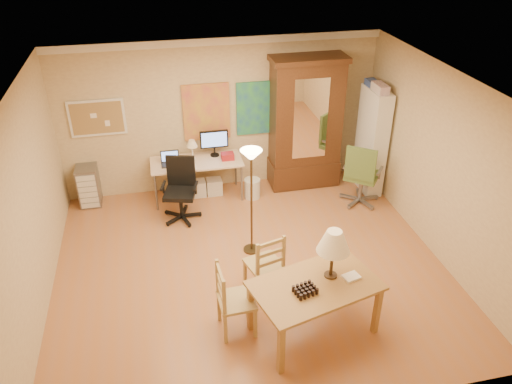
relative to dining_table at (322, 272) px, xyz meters
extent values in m
plane|color=#AF6C3E|center=(-0.57, 1.33, -0.87)|extent=(5.50, 5.50, 0.00)
cube|color=white|center=(-0.57, 3.79, 1.77)|extent=(5.50, 0.08, 0.12)
cube|color=#A77E4E|center=(-2.62, 3.80, 0.63)|extent=(0.90, 0.04, 0.62)
cube|color=gold|center=(-0.82, 3.80, 0.58)|extent=(0.80, 0.04, 1.00)
cube|color=#22608A|center=(0.08, 3.80, 0.58)|extent=(0.75, 0.04, 0.95)
cube|color=olive|center=(-0.08, -0.04, -0.16)|extent=(1.64, 1.23, 0.04)
cube|color=olive|center=(-0.63, -0.57, -0.52)|extent=(0.08, 0.08, 0.69)
cube|color=olive|center=(0.65, -0.22, -0.52)|extent=(0.08, 0.08, 0.69)
cube|color=olive|center=(-0.82, 0.15, -0.52)|extent=(0.08, 0.08, 0.69)
cube|color=olive|center=(0.46, 0.49, -0.52)|extent=(0.08, 0.08, 0.69)
cylinder|color=black|center=(0.14, 0.07, -0.13)|extent=(0.16, 0.16, 0.02)
cylinder|color=black|center=(0.14, 0.07, 0.06)|extent=(0.04, 0.04, 0.39)
cone|color=#FCE9C5|center=(0.14, 0.07, 0.37)|extent=(0.39, 0.39, 0.27)
cube|color=white|center=(0.37, -0.02, -0.12)|extent=(0.23, 0.19, 0.03)
cube|color=black|center=(-0.24, -0.15, -0.10)|extent=(0.32, 0.28, 0.08)
cube|color=#9D8148|center=(-0.50, 0.81, -0.42)|extent=(0.54, 0.52, 0.04)
cube|color=#9D8148|center=(-0.37, 1.03, -0.66)|extent=(0.05, 0.05, 0.43)
cube|color=#9D8148|center=(-0.73, 0.93, -0.66)|extent=(0.05, 0.05, 0.43)
cube|color=#9D8148|center=(-0.27, 0.68, -0.66)|extent=(0.05, 0.05, 0.43)
cube|color=#9D8148|center=(-0.64, 0.58, -0.66)|extent=(0.05, 0.05, 0.43)
cube|color=#9D8148|center=(-0.27, 0.68, -0.17)|extent=(0.05, 0.05, 0.50)
cube|color=#9D8148|center=(-0.64, 0.58, -0.17)|extent=(0.05, 0.05, 0.50)
cube|color=#9D8148|center=(-0.45, 0.63, -0.12)|extent=(0.37, 0.13, 0.05)
cube|color=#9D8148|center=(-0.98, 0.18, -0.41)|extent=(0.45, 0.47, 0.04)
cube|color=#9D8148|center=(-0.79, 0.00, -0.65)|extent=(0.04, 0.04, 0.44)
cube|color=#9D8148|center=(-0.81, 0.39, -0.65)|extent=(0.04, 0.04, 0.44)
cube|color=#9D8148|center=(-1.16, -0.02, -0.65)|extent=(0.04, 0.04, 0.44)
cube|color=#9D8148|center=(-1.17, 0.37, -0.65)|extent=(0.04, 0.04, 0.44)
cube|color=#9D8148|center=(-1.16, -0.02, -0.16)|extent=(0.04, 0.04, 0.51)
cube|color=#9D8148|center=(-1.17, 0.37, -0.16)|extent=(0.04, 0.04, 0.51)
cube|color=#9D8148|center=(-1.16, 0.18, -0.11)|extent=(0.05, 0.39, 0.05)
cylinder|color=#3D2C18|center=(-0.48, 1.71, -0.86)|extent=(0.25, 0.25, 0.03)
cylinder|color=#3D2C18|center=(-0.48, 1.71, -0.06)|extent=(0.03, 0.03, 1.58)
cone|color=#FFE0A5|center=(-0.48, 1.71, 0.75)|extent=(0.31, 0.31, 0.13)
cube|color=beige|center=(-1.08, 3.45, -0.17)|extent=(1.56, 0.68, 0.03)
cylinder|color=slate|center=(-1.81, 3.16, -0.53)|extent=(0.04, 0.04, 0.68)
cylinder|color=slate|center=(-0.35, 3.16, -0.53)|extent=(0.04, 0.04, 0.68)
cylinder|color=slate|center=(-1.81, 3.75, -0.53)|extent=(0.04, 0.04, 0.68)
cylinder|color=slate|center=(-0.35, 3.75, -0.53)|extent=(0.04, 0.04, 0.68)
cube|color=black|center=(-1.52, 3.40, -0.15)|extent=(0.31, 0.21, 0.02)
cube|color=black|center=(-1.52, 3.56, -0.04)|extent=(0.31, 0.05, 0.20)
cube|color=black|center=(-0.74, 3.60, 0.16)|extent=(0.49, 0.04, 0.31)
cone|color=#FCE9C5|center=(-1.13, 3.55, 0.14)|extent=(0.20, 0.20, 0.12)
cube|color=white|center=(-1.23, 3.31, -0.15)|extent=(0.24, 0.31, 0.01)
cube|color=maroon|center=(-0.54, 3.40, -0.10)|extent=(0.21, 0.16, 0.12)
cube|color=white|center=(-1.37, 3.50, -0.72)|extent=(0.27, 0.23, 0.29)
cube|color=white|center=(-1.08, 3.50, -0.72)|extent=(0.27, 0.23, 0.29)
cube|color=silver|center=(-0.79, 3.50, -0.72)|extent=(0.27, 0.23, 0.29)
cylinder|color=black|center=(-1.43, 2.81, -0.62)|extent=(0.06, 0.06, 0.40)
cube|color=black|center=(-1.43, 2.81, -0.38)|extent=(0.59, 0.57, 0.07)
cube|color=black|center=(-1.37, 3.02, -0.08)|extent=(0.46, 0.17, 0.53)
cube|color=black|center=(-1.69, 2.87, -0.24)|extent=(0.12, 0.30, 0.03)
cube|color=black|center=(-1.18, 2.74, -0.24)|extent=(0.12, 0.30, 0.03)
cylinder|color=slate|center=(1.66, 2.68, -0.60)|extent=(0.07, 0.07, 0.44)
cube|color=#445B29|center=(1.66, 2.68, -0.34)|extent=(0.72, 0.72, 0.08)
cube|color=#445B29|center=(1.51, 2.49, -0.02)|extent=(0.43, 0.35, 0.57)
cube|color=slate|center=(1.89, 2.51, -0.19)|extent=(0.23, 0.29, 0.03)
cube|color=slate|center=(1.43, 2.85, -0.19)|extent=(0.23, 0.29, 0.03)
cube|color=slate|center=(-2.93, 3.63, -0.52)|extent=(0.35, 0.40, 0.70)
cube|color=silver|center=(-2.93, 3.42, -0.52)|extent=(0.30, 0.02, 0.60)
cube|color=#3B1D10|center=(0.89, 3.57, 0.28)|extent=(1.20, 0.55, 2.30)
cube|color=#3B1D10|center=(0.89, 3.57, -0.63)|extent=(1.25, 0.59, 0.46)
cube|color=white|center=(0.89, 3.29, 0.50)|extent=(0.60, 0.01, 1.42)
cube|color=#3B1D10|center=(0.89, 3.57, 1.46)|extent=(1.29, 0.61, 0.09)
cube|color=white|center=(1.98, 3.13, 0.07)|extent=(0.28, 0.75, 1.88)
cube|color=#993333|center=(1.94, 2.99, -0.42)|extent=(0.17, 0.38, 0.23)
cube|color=#334C99|center=(1.94, 3.32, 0.69)|extent=(0.17, 0.26, 0.19)
cylinder|color=silver|center=(-0.14, 3.24, -0.69)|extent=(0.28, 0.28, 0.35)
camera|label=1|loc=(-1.71, -4.24, 3.73)|focal=35.00mm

